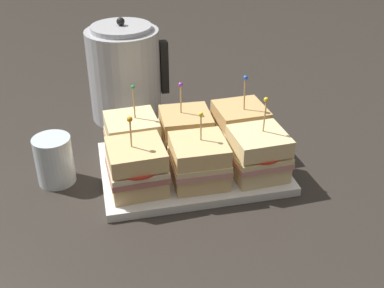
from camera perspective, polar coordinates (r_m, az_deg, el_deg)
name	(u,v)px	position (r m, az deg, el deg)	size (l,w,h in m)	color
ground_plane	(192,171)	(1.06, 0.00, -3.22)	(6.00, 6.00, 0.00)	#2D2823
serving_platter	(192,168)	(1.05, 0.00, -2.81)	(0.39, 0.28, 0.02)	white
sandwich_front_left	(137,167)	(0.96, -6.56, -2.77)	(0.12, 0.12, 0.16)	#DBB77A
sandwich_front_center	(198,161)	(0.97, 0.74, -2.07)	(0.11, 0.11, 0.15)	#DBB77A
sandwich_front_right	(258,154)	(1.00, 7.84, -1.17)	(0.12, 0.12, 0.17)	beige
sandwich_back_left	(132,138)	(1.06, -7.09, 0.70)	(0.12, 0.12, 0.17)	beige
sandwich_back_center	(185,132)	(1.08, -0.84, 1.45)	(0.12, 0.12, 0.16)	tan
sandwich_back_right	(240,126)	(1.10, 5.69, 2.11)	(0.12, 0.12, 0.18)	tan
kettle_steel	(125,73)	(1.25, -7.97, 8.32)	(0.20, 0.18, 0.26)	#B7BABF
drinking_glass	(54,160)	(1.04, -16.01, -1.85)	(0.08, 0.08, 0.10)	silver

